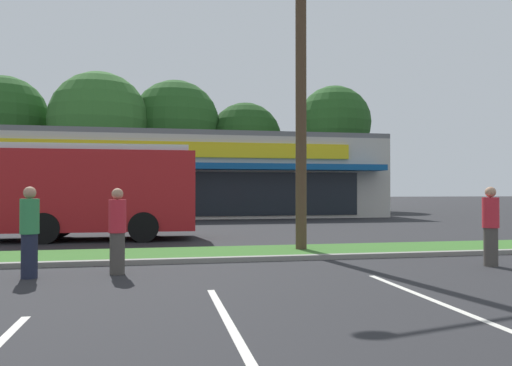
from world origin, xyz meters
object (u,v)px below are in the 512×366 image
(city_bus, at_px, (26,189))
(pedestrian_by_pole, at_px, (29,232))
(utility_pole, at_px, (297,32))
(pedestrian_mid, at_px, (117,231))
(pedestrian_near_bench, at_px, (491,226))

(city_bus, height_order, pedestrian_by_pole, city_bus)
(utility_pole, relative_size, city_bus, 1.00)
(utility_pole, relative_size, pedestrian_mid, 6.44)
(pedestrian_near_bench, xyz_separation_m, pedestrian_by_pole, (-9.88, 0.39, -0.00))
(pedestrian_by_pole, bearing_deg, pedestrian_mid, -135.45)
(utility_pole, height_order, city_bus, utility_pole)
(pedestrian_near_bench, distance_m, pedestrian_by_pole, 9.88)
(city_bus, bearing_deg, pedestrian_by_pole, 105.10)
(utility_pole, relative_size, pedestrian_by_pole, 6.33)
(utility_pole, relative_size, pedestrian_near_bench, 6.31)
(city_bus, bearing_deg, pedestrian_near_bench, 146.66)
(city_bus, xyz_separation_m, pedestrian_near_bench, (11.77, -8.16, -0.86))
(pedestrian_by_pole, relative_size, pedestrian_mid, 1.02)
(utility_pole, distance_m, pedestrian_by_pole, 8.46)
(utility_pole, xyz_separation_m, pedestrian_by_pole, (-6.19, -2.65, -5.13))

